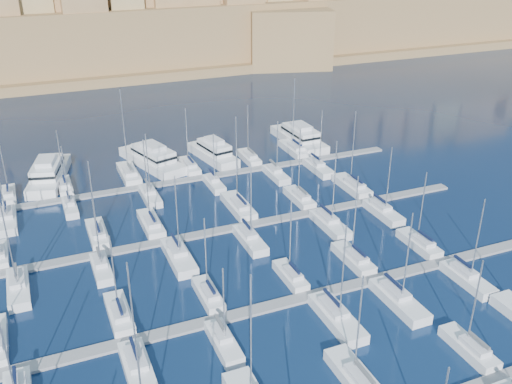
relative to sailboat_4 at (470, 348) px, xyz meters
name	(u,v)px	position (x,y,z in m)	size (l,w,h in m)	color
ground	(265,257)	(-13.59, 29.05, -0.73)	(600.00, 600.00, 0.00)	black
pontoon_mid_near	(300,299)	(-13.59, 17.05, -0.53)	(84.00, 2.00, 0.40)	slate
pontoon_mid_far	(241,227)	(-13.59, 39.05, -0.53)	(84.00, 2.00, 0.40)	slate
pontoon_far	(201,178)	(-13.59, 61.05, -0.53)	(84.00, 2.00, 0.40)	slate
sailboat_3	(357,379)	(-14.89, 0.75, 0.02)	(2.89, 9.65, 14.05)	silver
sailboat_4	(470,348)	(0.00, 0.00, 0.00)	(2.43, 8.11, 12.75)	silver
sailboat_13	(119,314)	(-36.73, 22.34, 0.00)	(2.64, 8.81, 12.14)	silver
sailboat_14	(209,295)	(-24.91, 21.93, 0.00)	(2.39, 7.98, 12.35)	silver
sailboat_15	(291,276)	(-12.72, 21.80, 0.00)	(2.31, 7.71, 12.89)	silver
sailboat_16	(354,258)	(-2.06, 22.38, 0.02)	(2.67, 8.88, 14.14)	silver
sailboat_17	(419,244)	(9.74, 22.25, 0.00)	(2.59, 8.62, 12.89)	silver
sailboat_19	(138,370)	(-36.67, 11.36, 0.03)	(2.88, 9.61, 15.43)	silver
sailboat_20	(224,342)	(-26.27, 12.15, -0.01)	(2.40, 8.00, 11.62)	silver
sailboat_21	(337,317)	(-11.49, 11.04, 0.03)	(3.08, 10.27, 14.53)	silver
sailboat_22	(398,300)	(-2.06, 11.13, 0.03)	(3.03, 10.08, 14.26)	silver
sailboat_23	(467,278)	(9.87, 11.68, 0.01)	(2.69, 8.96, 13.66)	silver
sailboat_24	(0,255)	(-50.66, 43.80, -0.01)	(2.31, 7.70, 11.93)	silver
sailboat_25	(98,234)	(-36.11, 44.60, 0.02)	(2.80, 9.33, 13.46)	silver
sailboat_26	(151,224)	(-27.41, 44.69, 0.04)	(2.85, 9.51, 15.65)	silver
sailboat_27	(239,206)	(-11.65, 45.19, 0.06)	(3.16, 10.53, 17.33)	silver
sailboat_28	(299,198)	(-0.12, 44.24, 0.01)	(2.58, 8.60, 13.82)	silver
sailboat_29	(352,186)	(11.42, 44.99, 0.04)	(3.04, 10.13, 15.56)	silver
sailboat_30	(18,288)	(-48.43, 33.43, 0.02)	(2.84, 9.47, 14.24)	silver
sailboat_31	(101,268)	(-37.16, 34.18, 0.01)	(2.39, 7.95, 13.43)	silver
sailboat_32	(179,256)	(-25.96, 32.96, 0.03)	(3.13, 10.42, 14.43)	silver
sailboat_33	(250,239)	(-14.18, 33.64, 0.02)	(2.72, 9.05, 14.02)	silver
sailboat_34	(330,224)	(0.01, 33.27, 0.04)	(2.94, 9.80, 15.84)	silver
sailboat_35	(383,212)	(10.71, 33.57, 0.01)	(2.76, 9.19, 13.14)	silver
sailboat_36	(9,195)	(-48.94, 65.85, -0.01)	(2.34, 7.80, 12.34)	silver
sailboat_37	(65,186)	(-39.05, 66.00, -0.01)	(2.43, 8.11, 12.07)	silver
sailboat_38	(129,174)	(-26.61, 67.23, 0.06)	(3.18, 10.61, 18.13)	silver
sailboat_39	(189,166)	(-14.39, 66.41, 0.01)	(2.68, 8.94, 13.19)	silver
sailboat_40	(249,158)	(-1.17, 66.24, 0.00)	(2.58, 8.59, 12.47)	silver
sailboat_41	(294,149)	(9.92, 67.02, 0.05)	(3.05, 10.18, 16.80)	silver
sailboat_42	(7,220)	(-49.42, 55.35, 0.03)	(2.89, 9.63, 14.78)	silver
sailboat_43	(70,207)	(-39.13, 56.44, 0.00)	(2.22, 7.42, 12.53)	silver
sailboat_44	(150,195)	(-25.06, 55.70, 0.01)	(2.68, 8.92, 13.11)	silver
sailboat_45	(214,184)	(-12.45, 56.28, -0.02)	(2.32, 7.75, 11.21)	silver
sailboat_46	(276,174)	(0.43, 55.89, 0.00)	(2.56, 8.54, 12.17)	silver
sailboat_47	(318,168)	(9.77, 55.54, 0.01)	(2.77, 9.25, 13.37)	silver
motor_yacht_a	(49,173)	(-41.46, 71.48, 1.00)	(10.06, 19.36, 5.25)	silver
motor_yacht_b	(153,158)	(-20.75, 71.51, 1.00)	(10.84, 19.44, 5.25)	silver
motor_yacht_c	(213,152)	(-7.93, 69.84, 1.00)	(7.31, 15.74, 5.25)	silver
motor_yacht_d	(300,137)	(13.48, 71.42, 1.00)	(6.19, 18.65, 5.25)	silver
fortified_city	(97,18)	(-13.78, 184.31, 14.01)	(460.00, 108.95, 59.52)	brown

